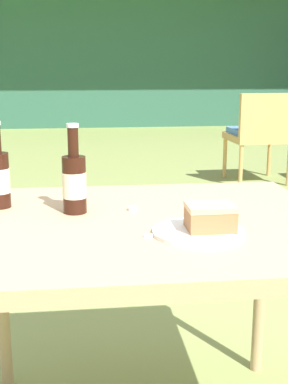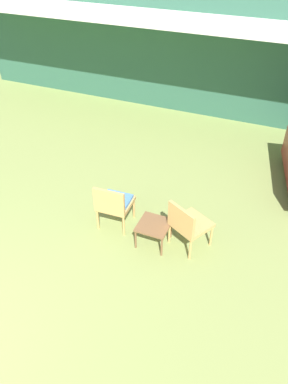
{
  "view_description": "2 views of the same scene",
  "coord_description": "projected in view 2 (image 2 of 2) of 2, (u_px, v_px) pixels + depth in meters",
  "views": [
    {
      "loc": [
        -0.17,
        -1.29,
        1.07
      ],
      "look_at": [
        0.0,
        0.1,
        0.73
      ],
      "focal_mm": 50.0,
      "sensor_mm": 36.0,
      "label": 1
    },
    {
      "loc": [
        3.62,
        -0.66,
        4.18
      ],
      "look_at": [
        1.98,
        3.27,
        0.9
      ],
      "focal_mm": 35.0,
      "sensor_mm": 36.0,
      "label": 2
    }
  ],
  "objects": [
    {
      "name": "wicker_chair_cushioned",
      "position": [
        114.0,
        203.0,
        5.86
      ],
      "size": [
        0.53,
        0.53,
        0.82
      ],
      "rotation": [
        0.0,
        0.0,
        3.19
      ],
      "color": "tan",
      "rests_on": "ground_plane"
    },
    {
      "name": "wicker_chair_plain",
      "position": [
        188.0,
        223.0,
        5.48
      ],
      "size": [
        0.68,
        0.68,
        0.82
      ],
      "rotation": [
        0.0,
        0.0,
        2.65
      ],
      "color": "tan",
      "rests_on": "ground_plane"
    },
    {
      "name": "cabin_building",
      "position": [
        193.0,
        37.0,
        9.88
      ],
      "size": [
        10.81,
        4.37,
        2.78
      ],
      "color": "#2D5B47",
      "rests_on": "ground_plane"
    },
    {
      "name": "garden_side_table",
      "position": [
        154.0,
        227.0,
        5.63
      ],
      "size": [
        0.47,
        0.47,
        0.37
      ],
      "color": "brown",
      "rests_on": "ground_plane"
    }
  ]
}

